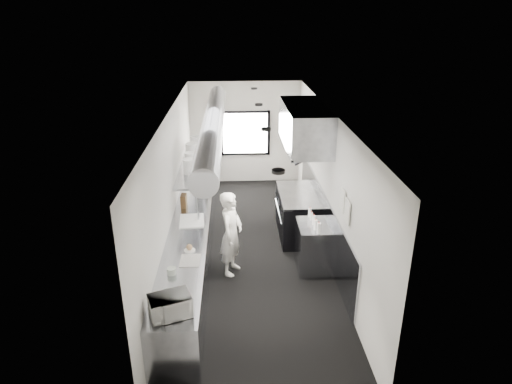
{
  "coord_description": "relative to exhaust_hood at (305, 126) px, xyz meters",
  "views": [
    {
      "loc": [
        -0.31,
        -7.91,
        4.52
      ],
      "look_at": [
        0.08,
        -0.2,
        1.36
      ],
      "focal_mm": 31.25,
      "sensor_mm": 36.0,
      "label": 1
    }
  ],
  "objects": [
    {
      "name": "line_cook",
      "position": [
        -1.49,
        -1.46,
        -1.6
      ],
      "size": [
        0.56,
        0.68,
        1.59
      ],
      "primitive_type": "imported",
      "rotation": [
        0.0,
        0.0,
        1.22
      ],
      "color": "white",
      "rests_on": "floor"
    },
    {
      "name": "bottle_station",
      "position": [
        0.05,
        -1.4,
        -1.94
      ],
      "size": [
        0.65,
        0.8,
        0.9
      ],
      "primitive_type": "cube",
      "color": "gray",
      "rests_on": "floor"
    },
    {
      "name": "squeeze_bottle_c",
      "position": [
        0.01,
        -1.38,
        -1.4
      ],
      "size": [
        0.07,
        0.07,
        0.18
      ],
      "primitive_type": "cylinder",
      "rotation": [
        0.0,
        0.0,
        -0.13
      ],
      "color": "white",
      "rests_on": "bottle_station"
    },
    {
      "name": "range",
      "position": [
        -0.06,
        0.0,
        -1.92
      ],
      "size": [
        0.88,
        1.6,
        0.94
      ],
      "color": "black",
      "rests_on": "floor"
    },
    {
      "name": "floor",
      "position": [
        -1.1,
        -0.7,
        -2.39
      ],
      "size": [
        3.0,
        8.0,
        0.01
      ],
      "primitive_type": "cube",
      "color": "black",
      "rests_on": "ground"
    },
    {
      "name": "deli_tub_a",
      "position": [
        -2.36,
        -3.5,
        -1.44
      ],
      "size": [
        0.15,
        0.15,
        0.11
      ],
      "primitive_type": "cylinder",
      "rotation": [
        0.0,
        0.0,
        -0.03
      ],
      "color": "#A9B6A7",
      "rests_on": "prep_counter"
    },
    {
      "name": "microwave",
      "position": [
        -2.26,
        -3.88,
        -1.35
      ],
      "size": [
        0.57,
        0.51,
        0.29
      ],
      "primitive_type": "imported",
      "rotation": [
        0.0,
        0.0,
        0.36
      ],
      "color": "silver",
      "rests_on": "prep_counter"
    },
    {
      "name": "plate_stack_d",
      "position": [
        -2.28,
        1.1,
        -0.64
      ],
      "size": [
        0.29,
        0.29,
        0.36
      ],
      "primitive_type": "cylinder",
      "rotation": [
        0.0,
        0.0,
        0.27
      ],
      "color": "white",
      "rests_on": "pass_shelf"
    },
    {
      "name": "wall_back",
      "position": [
        -1.1,
        3.3,
        -0.99
      ],
      "size": [
        3.0,
        0.02,
        2.8
      ],
      "primitive_type": "cube",
      "color": "silver",
      "rests_on": "floor"
    },
    {
      "name": "notice_sheet_b",
      "position": [
        0.37,
        -2.25,
        -0.84
      ],
      "size": [
        0.02,
        0.28,
        0.38
      ],
      "primitive_type": "cube",
      "color": "silver",
      "rests_on": "wall_right"
    },
    {
      "name": "wall_right",
      "position": [
        0.4,
        -0.7,
        -0.99
      ],
      "size": [
        0.02,
        8.0,
        2.8
      ],
      "primitive_type": "cube",
      "color": "silver",
      "rests_on": "floor"
    },
    {
      "name": "squeeze_bottle_b",
      "position": [
        0.01,
        -1.59,
        -1.39
      ],
      "size": [
        0.08,
        0.08,
        0.19
      ],
      "primitive_type": "cylinder",
      "rotation": [
        0.0,
        0.0,
        -0.22
      ],
      "color": "white",
      "rests_on": "bottle_station"
    },
    {
      "name": "squeeze_bottle_e",
      "position": [
        -0.01,
        -1.06,
        -1.4
      ],
      "size": [
        0.08,
        0.08,
        0.18
      ],
      "primitive_type": "cylinder",
      "rotation": [
        0.0,
        0.0,
        0.3
      ],
      "color": "white",
      "rests_on": "bottle_station"
    },
    {
      "name": "pastry",
      "position": [
        -2.17,
        -2.23,
        -1.42
      ],
      "size": [
        0.1,
        0.1,
        0.1
      ],
      "primitive_type": "sphere",
      "color": "tan",
      "rests_on": "small_plate"
    },
    {
      "name": "wall_left",
      "position": [
        -2.6,
        -0.7,
        -0.99
      ],
      "size": [
        0.02,
        8.0,
        2.8
      ],
      "primitive_type": "cube",
      "color": "silver",
      "rests_on": "floor"
    },
    {
      "name": "cutting_board",
      "position": [
        -2.22,
        -1.13,
        -1.48
      ],
      "size": [
        0.49,
        0.62,
        0.02
      ],
      "primitive_type": "cube",
      "rotation": [
        0.0,
        0.0,
        0.08
      ],
      "color": "white",
      "rests_on": "prep_counter"
    },
    {
      "name": "squeeze_bottle_a",
      "position": [
        0.04,
        -1.72,
        -1.39
      ],
      "size": [
        0.07,
        0.07,
        0.2
      ],
      "primitive_type": "cylinder",
      "rotation": [
        0.0,
        0.0,
        0.07
      ],
      "color": "white",
      "rests_on": "bottle_station"
    },
    {
      "name": "deli_tub_b",
      "position": [
        -2.37,
        -2.91,
        -1.44
      ],
      "size": [
        0.16,
        0.16,
        0.1
      ],
      "primitive_type": "cylinder",
      "rotation": [
        0.0,
        0.0,
        0.14
      ],
      "color": "#A9B6A7",
      "rests_on": "prep_counter"
    },
    {
      "name": "squeeze_bottle_d",
      "position": [
        -0.0,
        -1.2,
        -1.41
      ],
      "size": [
        0.07,
        0.07,
        0.16
      ],
      "primitive_type": "cylinder",
      "rotation": [
        0.0,
        0.0,
        -0.29
      ],
      "color": "white",
      "rests_on": "bottle_station"
    },
    {
      "name": "pass_shelf",
      "position": [
        -2.29,
        0.3,
        -0.86
      ],
      "size": [
        0.45,
        3.0,
        0.68
      ],
      "color": "gray",
      "rests_on": "prep_counter"
    },
    {
      "name": "small_plate",
      "position": [
        -2.17,
        -2.23,
        -1.48
      ],
      "size": [
        0.22,
        0.22,
        0.02
      ],
      "primitive_type": "cylinder",
      "rotation": [
        0.0,
        0.0,
        0.21
      ],
      "color": "white",
      "rests_on": "prep_counter"
    },
    {
      "name": "plate_stack_a",
      "position": [
        -2.29,
        -0.36,
        -0.68
      ],
      "size": [
        0.26,
        0.26,
        0.29
      ],
      "primitive_type": "cylinder",
      "rotation": [
        0.0,
        0.0,
        -0.07
      ],
      "color": "white",
      "rests_on": "pass_shelf"
    },
    {
      "name": "wall_front",
      "position": [
        -1.1,
        -4.7,
        -0.99
      ],
      "size": [
        3.0,
        0.02,
        2.8
      ],
      "primitive_type": "cube",
      "color": "silver",
      "rests_on": "floor"
    },
    {
      "name": "hvac_duct",
      "position": [
        -1.8,
        -0.3,
        0.16
      ],
      "size": [
        0.4,
        6.4,
        0.4
      ],
      "primitive_type": "cylinder",
      "rotation": [
        1.57,
        0.0,
        0.0
      ],
      "color": "#95969D",
      "rests_on": "ceiling"
    },
    {
      "name": "service_window",
      "position": [
        -1.1,
        3.26,
        -0.99
      ],
      "size": [
        1.36,
        0.05,
        1.25
      ],
      "color": "white",
      "rests_on": "wall_back"
    },
    {
      "name": "exhaust_hood",
      "position": [
        0.0,
        0.0,
        0.0
      ],
      "size": [
        0.81,
        2.2,
        0.88
      ],
      "color": "gray",
      "rests_on": "ceiling"
    },
    {
      "name": "newspaper",
      "position": [
        -2.13,
        -2.54,
        -1.49
      ],
      "size": [
        0.32,
        0.39,
        0.01
      ],
      "primitive_type": "cube",
      "rotation": [
        0.0,
        0.0,
        -0.02
      ],
      "color": "silver",
      "rests_on": "prep_counter"
    },
    {
      "name": "prep_counter",
      "position": [
        -2.25,
        -1.2,
        -1.94
      ],
      "size": [
        0.7,
        6.0,
        0.9
      ],
      "primitive_type": "cube",
      "color": "gray",
      "rests_on": "floor"
    },
    {
      "name": "plate_stack_c",
      "position": [
        -2.3,
        0.48,
        -0.64
      ],
      "size": [
        0.32,
        0.32,
        0.36
      ],
      "primitive_type": "cylinder",
      "rotation": [
        0.0,
        0.0,
        -0.3
      ],
      "color": "white",
      "rests_on": "pass_shelf"
    },
    {
      "name": "notice_sheet_a",
      "position": [
        0.37,
        -1.9,
        -0.79
      ],
      "size": [
        0.02,
        0.28,
        0.38
      ],
      "primitive_type": "cube",
      "color": "silver",
      "rests_on": "wall_right"
    },
    {
      "name": "wall_cladding",
      "position": [
        0.38,
        -0.4,
        -1.84
      ],
      "size": [
        0.03,
        5.5,
        1.1
      ],
      "primitive_type": "cube",
      "color": "gray",
      "rests_on": "wall_right"
    },
    {
      "name": "ceiling",
      "position": [
        -1.1,
        -0.7,
        0.41
      ],
      "size": [
        3.0,
        8.0,
        0.01
      ],
      "primitive_type": "cube",
      "color": "silver",
      "rests_on": "wall_back"
    },
    {
      "name": "far_work_table",
      "position": [
        -2.25,
        2.5,
        -1.94
      ],
      "size": [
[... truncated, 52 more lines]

